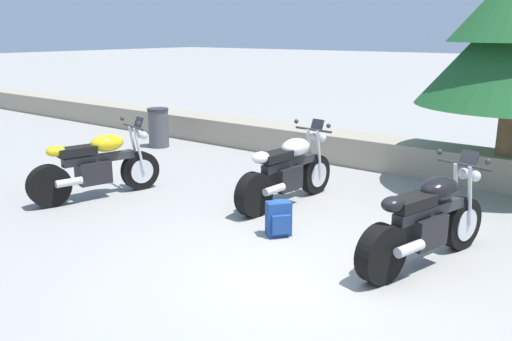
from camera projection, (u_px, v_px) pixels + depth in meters
ground_plane at (292, 273)px, 5.62m from camera, size 120.00×120.00×0.00m
stone_wall at (445, 162)px, 9.23m from camera, size 36.00×0.80×0.55m
motorcycle_yellow_near_left at (98, 167)px, 8.08m from camera, size 0.83×2.03×1.18m
motorcycle_white_centre at (288, 172)px, 7.77m from camera, size 0.67×2.07×1.18m
motorcycle_black_far_right at (427, 222)px, 5.73m from camera, size 0.84×2.03×1.18m
rider_backpack at (279, 217)px, 6.59m from camera, size 0.35×0.35×0.47m
trash_bin at (159, 128)px, 11.65m from camera, size 0.46×0.46×0.86m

